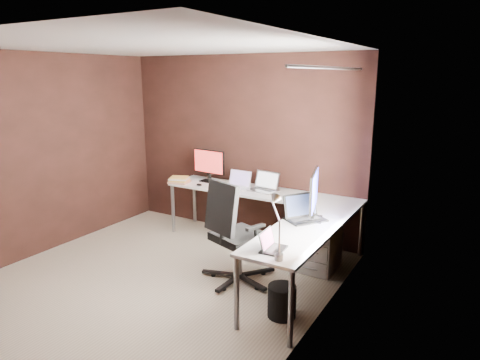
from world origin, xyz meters
name	(u,v)px	position (x,y,z in m)	size (l,w,h in m)	color
room	(185,170)	(0.34, 0.07, 1.28)	(3.60, 3.60, 2.50)	tan
desk	(270,208)	(0.84, 1.04, 0.68)	(2.65, 2.25, 0.73)	silver
drawer_pedestal	(319,244)	(1.43, 1.15, 0.30)	(0.42, 0.50, 0.60)	silver
monitor_left	(209,164)	(-0.41, 1.58, 0.99)	(0.53, 0.17, 0.46)	black
monitor_right	(314,193)	(1.49, 0.76, 1.02)	(0.22, 0.62, 0.52)	black
laptop_white	(238,184)	(0.12, 1.51, 0.78)	(0.34, 0.25, 0.22)	silver
laptop_silver	(264,186)	(0.50, 1.55, 0.78)	(0.40, 0.31, 0.24)	silver
laptop_black_big	(304,214)	(1.40, 0.72, 0.79)	(0.46, 0.49, 0.26)	black
laptop_black_small	(271,245)	(1.46, -0.19, 0.77)	(0.20, 0.27, 0.18)	black
book_stack	(179,180)	(-0.73, 1.31, 0.77)	(0.31, 0.28, 0.09)	#AE795E
mouse_left	(199,185)	(-0.38, 1.30, 0.75)	(0.09, 0.06, 0.03)	black
mouse_corner	(293,197)	(0.98, 1.40, 0.75)	(0.09, 0.06, 0.03)	black
desk_lamp	(276,218)	(1.55, -0.29, 1.07)	(0.18, 0.21, 0.54)	slate
office_chair	(236,252)	(0.75, 0.39, 0.34)	(0.64, 0.68, 1.15)	black
wastebasket	(282,301)	(1.50, -0.02, 0.15)	(0.27, 0.27, 0.31)	black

